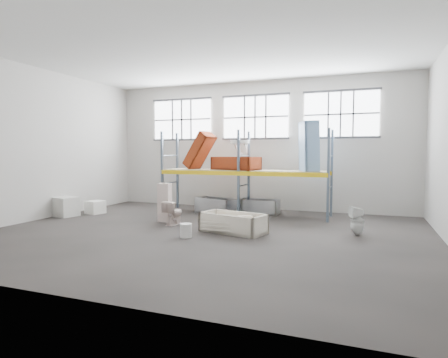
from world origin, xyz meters
The scene contains 33 objects.
floor centered at (0.00, 0.00, -0.05)m, with size 12.00×10.00×0.10m, color #403A37.
ceiling centered at (0.00, 0.00, 5.05)m, with size 12.00×10.00×0.10m, color silver.
wall_back centered at (0.00, 5.05, 2.50)m, with size 12.00×0.10×5.00m, color #B1ACA4.
wall_front centered at (0.00, -5.05, 2.50)m, with size 12.00×0.10×5.00m, color #AFAAA2.
wall_left centered at (-6.05, 0.00, 2.50)m, with size 0.10×10.00×5.00m, color #ABA79F.
window_left centered at (-3.20, 4.94, 3.60)m, with size 2.60×0.04×1.60m, color white.
window_mid centered at (0.00, 4.94, 3.60)m, with size 2.60×0.04×1.60m, color white.
window_right centered at (3.20, 4.94, 3.60)m, with size 2.60×0.04×1.60m, color white.
rack_upright_la centered at (-3.00, 2.90, 1.50)m, with size 0.08×0.08×3.00m, color slate.
rack_upright_lb centered at (-3.00, 4.10, 1.50)m, with size 0.08×0.08×3.00m, color slate.
rack_upright_ma centered at (0.00, 2.90, 1.50)m, with size 0.08×0.08×3.00m, color slate.
rack_upright_mb centered at (0.00, 4.10, 1.50)m, with size 0.08×0.08×3.00m, color slate.
rack_upright_ra centered at (3.00, 2.90, 1.50)m, with size 0.08×0.08×3.00m, color slate.
rack_upright_rb centered at (3.00, 4.10, 1.50)m, with size 0.08×0.08×3.00m, color slate.
rack_beam_front centered at (0.00, 2.90, 1.50)m, with size 6.00×0.10×0.14m, color yellow.
rack_beam_back centered at (0.00, 4.10, 1.50)m, with size 6.00×0.10×0.14m, color yellow.
shelf_deck centered at (0.00, 3.50, 1.58)m, with size 5.90×1.10×0.03m, color gray.
wet_patch centered at (0.00, 2.70, 0.00)m, with size 1.80×1.80×0.00m, color black.
bathtub_beige centered at (0.70, 0.40, 0.27)m, with size 1.81×0.85×0.53m, color beige, non-canonical shape.
cistern_spare centered at (1.02, 0.48, 0.28)m, with size 0.40×0.19×0.38m, color #F0DDC7.
sink_in_tub centered at (0.27, 0.45, 0.16)m, with size 0.43×0.43×0.15m, color beige.
toilet_beige centered at (-1.41, 0.81, 0.37)m, with size 0.41×0.73×0.74m, color silver.
cistern_tall centered at (-1.90, 1.15, 0.62)m, with size 0.40×0.26×1.24m, color beige.
toilet_white centered at (3.94, 1.23, 0.39)m, with size 0.35×0.36×0.79m, color white.
steel_tub_left centered at (-0.94, 3.22, 0.28)m, with size 1.55×0.73×0.57m, color #B9BCC1, non-canonical shape.
steel_tub_right centered at (0.50, 3.78, 0.26)m, with size 1.42×0.66×0.52m, color #A7AAAF, non-canonical shape.
rust_tub_flat centered at (-0.33, 3.57, 1.82)m, with size 1.73×0.81×0.49m, color #992C09, non-canonical shape.
rust_tub_tilted centered at (-1.75, 3.54, 2.29)m, with size 1.45×0.68×0.41m, color maroon, non-canonical shape.
sink_on_shelf centered at (-0.05, 3.22, 2.09)m, with size 0.68×0.52×0.60m, color white.
blue_tub_upright centered at (2.30, 3.46, 2.40)m, with size 1.72×0.81×0.48m, color #79A0CB, non-canonical shape.
bucket centered at (-0.25, -0.64, 0.18)m, with size 0.31×0.31×0.36m, color silver.
carton_near centered at (-5.69, 0.84, 0.33)m, with size 0.78×0.67×0.67m, color beige.
carton_far centered at (-5.10, 1.68, 0.23)m, with size 0.55×0.55×0.46m, color white.
Camera 1 is at (4.17, -9.44, 2.22)m, focal length 30.39 mm.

